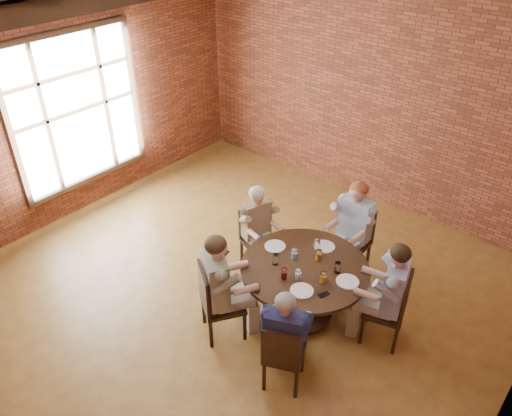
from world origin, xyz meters
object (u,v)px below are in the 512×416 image
Objects in this scene: diner_b at (352,229)px; diner_c at (258,229)px; chair_b at (354,236)px; chair_a at (393,307)px; chair_d at (215,300)px; diner_e at (285,339)px; dining_table at (304,281)px; diner_a at (387,294)px; smartphone at (324,295)px; chair_c at (255,235)px; diner_d at (222,287)px; chair_e at (283,354)px.

diner_c is at bearing -143.09° from diner_b.
chair_b is at bearing 90.00° from diner_b.
chair_d reaches higher than chair_a.
diner_e is at bearing -78.70° from chair_b.
chair_a is at bearing -139.63° from diner_e.
dining_table is at bearing -90.00° from diner_c.
diner_e is at bearing -38.76° from diner_a.
diner_a is at bearing 68.39° from smartphone.
chair_b is 1.52m from smartphone.
dining_table is 1.06m from chair_a.
smartphone is at bearing -30.95° from dining_table.
diner_a reaches higher than chair_b.
diner_d reaches higher than chair_c.
chair_a is 2.08m from chair_c.
chair_c is (-1.99, 0.09, -0.19)m from diner_a.
chair_b is 7.61× the size of smartphone.
chair_b is at bearing -72.72° from chair_d.
chair_c is (-2.08, 0.07, -0.02)m from chair_a.
diner_a is at bearing -44.20° from chair_b.
diner_b is 1.52× the size of chair_c.
chair_c is 1.64m from smartphone.
chair_e is 0.80m from smartphone.
chair_b is at bearing -150.34° from diner_a.
diner_d is at bearing -30.94° from diner_e.
diner_b reaches higher than chair_e.
diner_a reaches higher than chair_d.
diner_c is at bearing 160.95° from dining_table.
chair_b is at bearing 128.41° from smartphone.
chair_b is 1.06× the size of chair_c.
diner_a is 1.07× the size of diner_e.
dining_table is 12.02× the size of smartphone.
diner_d is 0.98m from diner_e.
diner_b reaches higher than diner_a.
diner_e reaches higher than chair_a.
diner_c is at bearing -66.56° from diner_e.
diner_a is 0.73m from smartphone.
chair_b is at bearing 90.12° from dining_table.
diner_b is at bearing -33.91° from diner_c.
chair_a is 1.05× the size of chair_e.
diner_a is 1.42× the size of chair_b.
chair_d is 1.24m from smartphone.
chair_d is 1.06m from chair_e.
diner_c reaches higher than chair_e.
diner_a is at bearing -109.06° from chair_d.
diner_a is 1.84m from diner_d.
diner_e is at bearing -41.67° from chair_a.
chair_d is at bearing 90.00° from diner_d.
diner_d is (-0.54, -0.83, 0.17)m from dining_table.
chair_b is at bearing -30.70° from diner_c.
dining_table is 1.05m from diner_c.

